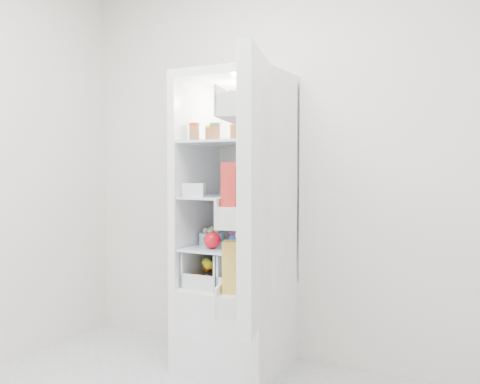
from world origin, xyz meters
The scene contains 19 objects.
room_walls centered at (0.00, 0.00, 1.59)m, with size 3.02×3.02×2.61m.
refrigerator centered at (-0.20, 1.25, 0.67)m, with size 0.60×0.60×1.80m.
shelf_low centered at (-0.20, 1.19, 0.74)m, with size 0.49×0.53×0.01m, color silver.
shelf_mid centered at (-0.20, 1.19, 1.05)m, with size 0.49×0.53×0.01m, color silver.
shelf_top centered at (-0.20, 1.19, 1.38)m, with size 0.49×0.53×0.01m, color silver.
crisper_left centered at (-0.32, 1.19, 0.61)m, with size 0.23×0.46×0.22m, color silver, non-canonical shape.
crisper_right centered at (-0.08, 1.19, 0.61)m, with size 0.23×0.46×0.22m, color silver, non-canonical shape.
condiment_jars centered at (-0.24, 1.07, 1.43)m, with size 0.38×0.16×0.08m.
squeeze_bottle centered at (-0.03, 1.30, 1.48)m, with size 0.05×0.05×0.19m, color white.
tub_white centered at (-0.37, 0.99, 1.10)m, with size 0.12×0.12×0.08m, color silver.
tin_red centered at (-0.01, 1.04, 1.09)m, with size 0.09×0.09×0.06m, color red.
foil_tray centered at (-0.27, 1.30, 1.08)m, with size 0.14×0.11×0.04m, color silver.
red_cabbage centered at (-0.19, 1.27, 0.84)m, with size 0.19×0.19×0.19m, color #491A4E.
bell_pepper centered at (-0.27, 1.03, 0.80)m, with size 0.10×0.10×0.10m, color red.
mushroom_bowl centered at (-0.36, 1.19, 0.78)m, with size 0.16×0.16×0.07m, color #8BC2D0.
salad_bag centered at (-0.02, 1.04, 0.80)m, with size 0.11×0.11×0.11m, color #ACCB98.
citrus_pile centered at (-0.32, 1.13, 0.59)m, with size 0.20×0.24×0.16m.
veg_pile centered at (-0.07, 1.18, 0.56)m, with size 0.16×0.30×0.10m.
fridge_door centered at (0.19, 0.62, 1.09)m, with size 0.32×0.59×1.30m.
Camera 1 is at (1.33, -1.68, 1.22)m, focal length 40.00 mm.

